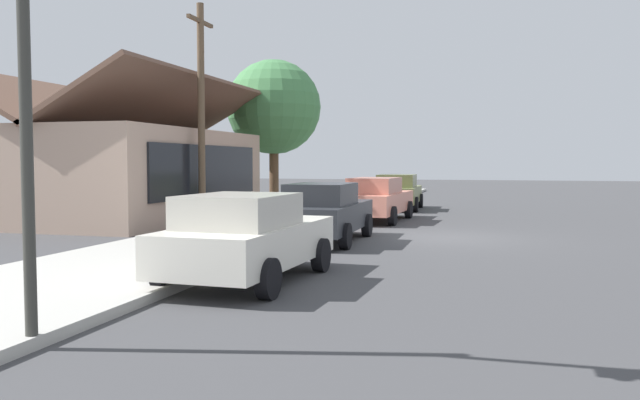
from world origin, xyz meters
name	(u,v)px	position (x,y,z in m)	size (l,w,h in m)	color
ground_plane	(439,238)	(0.00, 0.00, 0.00)	(120.00, 120.00, 0.00)	#424244
sidewalk_curb	(255,229)	(0.00, 5.60, 0.08)	(60.00, 4.20, 0.16)	#B2AFA8
car_ivory	(247,237)	(-7.78, 2.75, 0.81)	(4.43, 2.21, 1.59)	silver
car_charcoal	(325,212)	(-1.80, 2.90, 0.81)	(4.58, 1.97, 1.59)	#2D3035
car_coral	(377,199)	(4.53, 2.62, 0.82)	(4.95, 2.13, 1.59)	#EA8C75
car_olive	(398,192)	(10.46, 2.75, 0.81)	(4.49, 2.15, 1.59)	olive
storefront_building	(125,171)	(3.05, 11.98, 1.81)	(11.21, 7.15, 5.27)	tan
shade_tree	(274,108)	(10.38, 8.62, 4.70)	(4.43, 4.43, 6.94)	brown
traffic_light_main	(106,37)	(-12.31, 2.54, 3.49)	(0.37, 2.79, 5.20)	#383833
utility_pole_wooden	(201,110)	(1.76, 8.20, 3.93)	(1.80, 0.24, 7.50)	brown
fire_hydrant_red	(320,211)	(2.45, 4.20, 0.50)	(0.22, 0.22, 0.71)	red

